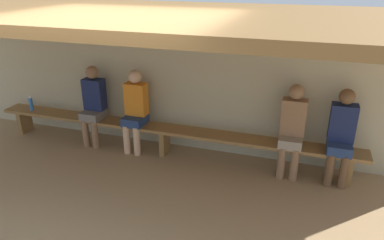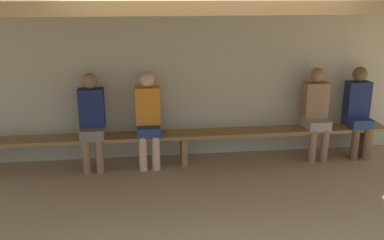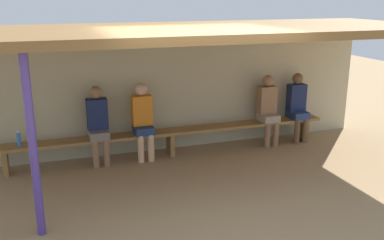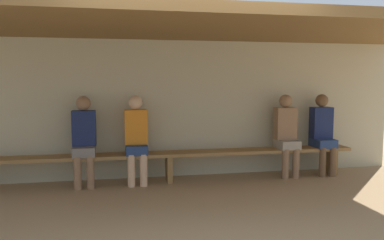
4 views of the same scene
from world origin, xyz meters
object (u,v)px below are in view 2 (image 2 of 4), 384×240
(bench, at_px, (184,138))
(player_leftmost, at_px, (148,116))
(player_with_sunglasses, at_px, (316,110))
(player_shirtless_tan, at_px, (358,108))
(player_in_white, at_px, (92,118))

(bench, distance_m, player_leftmost, 0.60)
(player_with_sunglasses, bearing_deg, player_shirtless_tan, 0.00)
(player_leftmost, relative_size, player_in_white, 1.00)
(bench, xyz_separation_m, player_in_white, (-1.26, 0.00, 0.34))
(player_with_sunglasses, bearing_deg, bench, -179.91)
(player_with_sunglasses, height_order, player_in_white, same)
(player_shirtless_tan, distance_m, player_leftmost, 3.07)
(player_shirtless_tan, relative_size, player_leftmost, 1.00)
(bench, bearing_deg, player_in_white, 179.86)
(player_shirtless_tan, height_order, player_with_sunglasses, same)
(bench, xyz_separation_m, player_leftmost, (-0.49, 0.00, 0.34))
(player_shirtless_tan, bearing_deg, player_in_white, 180.00)
(player_shirtless_tan, distance_m, player_in_white, 3.84)
(player_in_white, bearing_deg, player_with_sunglasses, 0.00)
(player_with_sunglasses, bearing_deg, player_in_white, 180.00)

